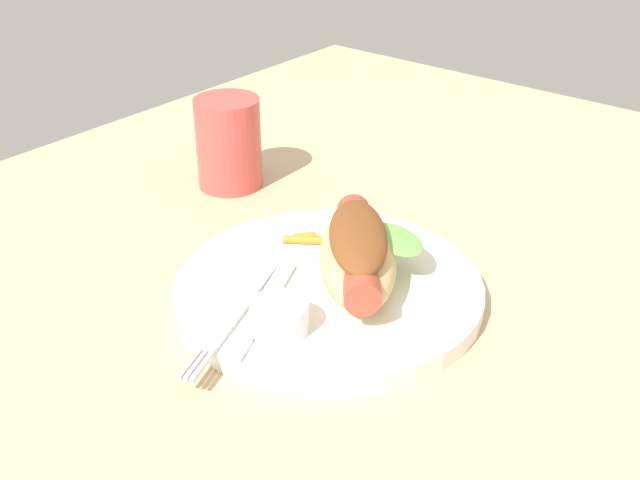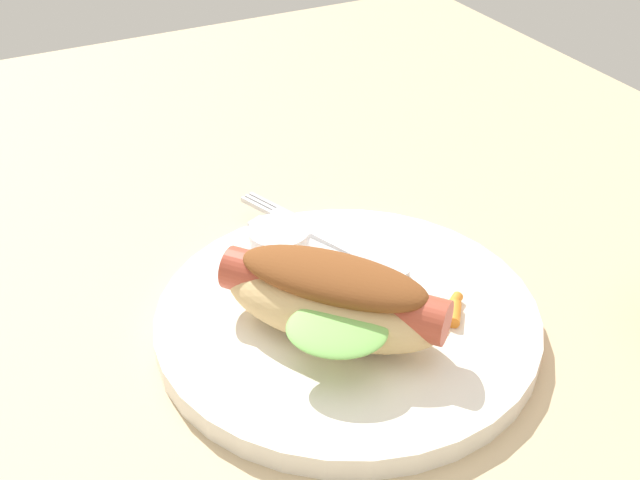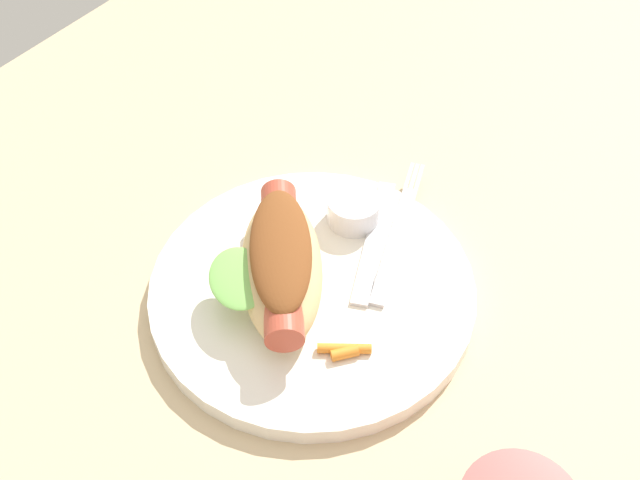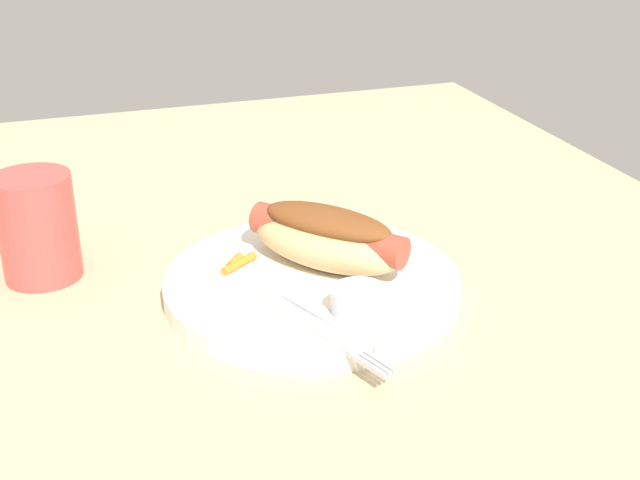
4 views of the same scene
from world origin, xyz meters
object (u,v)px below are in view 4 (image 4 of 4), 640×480
(hot_dog, at_px, (327,237))
(knife, at_px, (323,312))
(carrot_garnish, at_px, (238,263))
(drinking_cup, at_px, (37,227))
(fork, at_px, (315,326))
(plate, at_px, (313,285))
(sauce_ramekin, at_px, (360,303))

(hot_dog, relative_size, knife, 1.12)
(carrot_garnish, xyz_separation_m, drinking_cup, (-0.07, -0.16, 0.03))
(knife, bearing_deg, fork, -58.24)
(hot_dog, xyz_separation_m, drinking_cup, (-0.09, -0.24, 0.00))
(fork, bearing_deg, plate, 142.73)
(sauce_ramekin, relative_size, fork, 0.28)
(plate, height_order, sauce_ramekin, sauce_ramekin)
(hot_dog, bearing_deg, fork, -63.82)
(sauce_ramekin, relative_size, drinking_cup, 0.46)
(knife, height_order, carrot_garnish, carrot_garnish)
(hot_dog, bearing_deg, carrot_garnish, -146.33)
(sauce_ramekin, bearing_deg, plate, -169.44)
(hot_dog, xyz_separation_m, fork, (0.10, -0.04, -0.03))
(sauce_ramekin, xyz_separation_m, carrot_garnish, (-0.11, -0.07, -0.01))
(hot_dog, height_order, carrot_garnish, hot_dog)
(plate, bearing_deg, carrot_garnish, -124.40)
(plate, xyz_separation_m, carrot_garnish, (-0.04, -0.06, 0.01))
(knife, relative_size, carrot_garnish, 3.68)
(drinking_cup, bearing_deg, knife, 50.22)
(plate, bearing_deg, knife, -11.02)
(sauce_ramekin, distance_m, fork, 0.04)
(plate, relative_size, carrot_garnish, 6.97)
(fork, xyz_separation_m, carrot_garnish, (-0.12, -0.03, 0.00))
(sauce_ramekin, xyz_separation_m, knife, (-0.01, -0.03, -0.01))
(hot_dog, relative_size, carrot_garnish, 4.11)
(fork, distance_m, knife, 0.02)
(sauce_ramekin, bearing_deg, carrot_garnish, -148.23)
(sauce_ramekin, bearing_deg, fork, -79.77)
(plate, distance_m, sauce_ramekin, 0.08)
(carrot_garnish, relative_size, drinking_cup, 0.38)
(drinking_cup, bearing_deg, fork, 45.54)
(plate, height_order, knife, knife)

